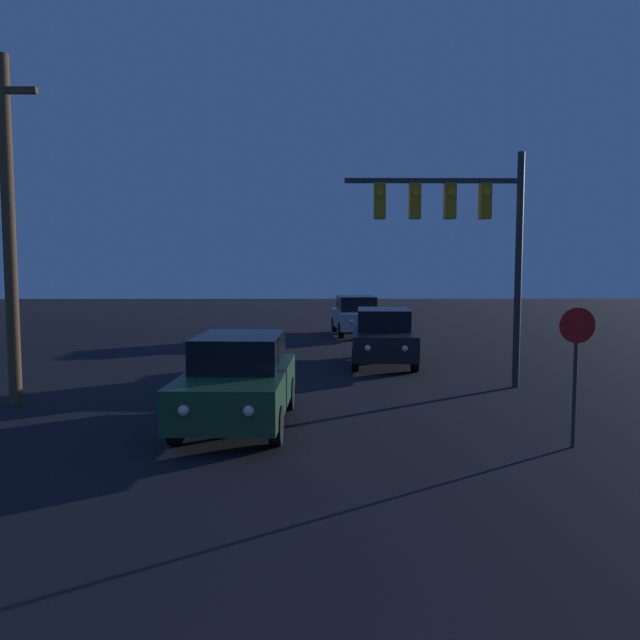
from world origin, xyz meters
TOP-DOWN VIEW (x-y plane):
  - car_near at (-1.63, 10.57)m, footprint 2.13×4.64m
  - car_mid at (2.11, 18.26)m, footprint 2.26×4.68m
  - car_far at (1.85, 27.08)m, footprint 2.24×4.67m
  - traffic_signal_mast at (3.68, 14.34)m, footprint 4.57×0.30m
  - stop_sign at (4.36, 8.90)m, footprint 0.61×0.07m
  - utility_pole at (-6.93, 12.42)m, footprint 1.47×0.28m

SIDE VIEW (x-z plane):
  - car_near at x=-1.63m, z-range 0.01..1.79m
  - car_mid at x=2.11m, z-range 0.01..1.79m
  - car_far at x=1.85m, z-range 0.01..1.79m
  - stop_sign at x=4.36m, z-range 0.44..2.88m
  - utility_pole at x=-6.93m, z-range 0.14..7.89m
  - traffic_signal_mast at x=3.68m, z-range 1.20..7.24m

